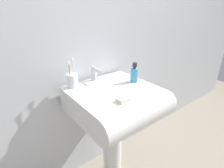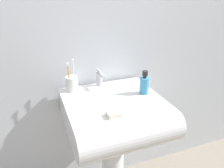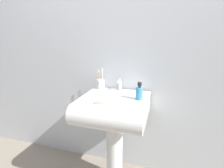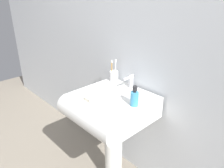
% 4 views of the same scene
% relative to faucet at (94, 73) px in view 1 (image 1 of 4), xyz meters
% --- Properties ---
extents(wall_back, '(5.00, 0.05, 2.40)m').
position_rel_faucet_xyz_m(wall_back, '(0.01, 0.09, 0.31)').
color(wall_back, silver).
rests_on(wall_back, ground).
extents(sink_pedestal, '(0.14, 0.14, 0.67)m').
position_rel_faucet_xyz_m(sink_pedestal, '(0.01, -0.19, -0.55)').
color(sink_pedestal, white).
rests_on(sink_pedestal, ground).
extents(sink_basin, '(0.54, 0.56, 0.16)m').
position_rel_faucet_xyz_m(sink_basin, '(0.01, -0.25, -0.14)').
color(sink_basin, white).
rests_on(sink_basin, sink_pedestal).
extents(faucet, '(0.04, 0.12, 0.10)m').
position_rel_faucet_xyz_m(faucet, '(0.00, 0.00, 0.00)').
color(faucet, '#B7B7BC').
rests_on(faucet, sink_basin).
extents(toothbrush_cup, '(0.07, 0.07, 0.20)m').
position_rel_faucet_xyz_m(toothbrush_cup, '(-0.18, -0.00, -0.01)').
color(toothbrush_cup, white).
rests_on(toothbrush_cup, sink_basin).
extents(soap_bottle, '(0.06, 0.06, 0.14)m').
position_rel_faucet_xyz_m(soap_bottle, '(0.21, -0.19, 0.00)').
color(soap_bottle, '#3F99CC').
rests_on(soap_bottle, sink_basin).
extents(bar_soap, '(0.07, 0.06, 0.02)m').
position_rel_faucet_xyz_m(bar_soap, '(-0.04, -0.37, -0.04)').
color(bar_soap, silver).
rests_on(bar_soap, sink_basin).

